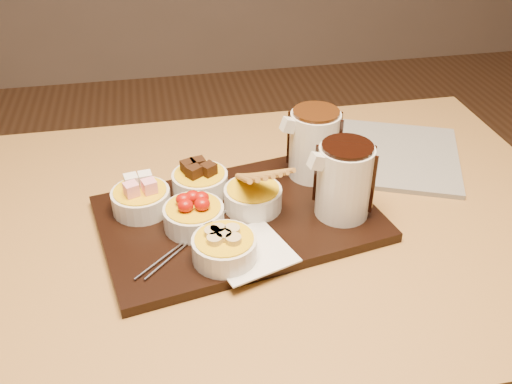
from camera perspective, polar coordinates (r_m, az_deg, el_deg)
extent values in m
cube|color=#A1763C|center=(1.01, -1.18, -3.56)|extent=(1.20, 0.80, 0.04)
cylinder|color=#A1763C|center=(1.55, -23.66, -9.06)|extent=(0.06, 0.06, 0.71)
cylinder|color=#A1763C|center=(1.64, 15.74, -4.52)|extent=(0.06, 0.06, 0.71)
cube|color=black|center=(0.98, -1.72, -2.66)|extent=(0.51, 0.38, 0.02)
cube|color=white|center=(0.89, -0.70, -5.96)|extent=(0.15, 0.15, 0.00)
cylinder|color=silver|center=(0.99, -11.41, -0.84)|extent=(0.10, 0.10, 0.04)
cylinder|color=silver|center=(1.02, -5.61, 0.90)|extent=(0.10, 0.10, 0.04)
cylinder|color=silver|center=(0.94, -6.22, -2.53)|extent=(0.10, 0.10, 0.04)
cylinder|color=silver|center=(0.98, -0.31, -0.64)|extent=(0.10, 0.10, 0.04)
cylinder|color=silver|center=(0.87, -3.16, -5.70)|extent=(0.10, 0.10, 0.04)
cylinder|color=silver|center=(0.95, 8.81, 1.04)|extent=(0.11, 0.11, 0.13)
cylinder|color=silver|center=(1.05, 5.84, 4.72)|extent=(0.11, 0.11, 0.13)
cube|color=beige|center=(1.20, 11.79, 3.82)|extent=(0.41, 0.37, 0.01)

